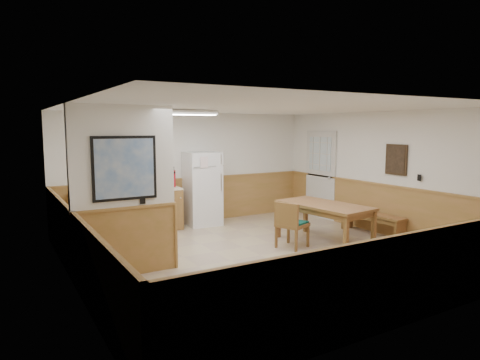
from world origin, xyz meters
TOP-DOWN VIEW (x-y plane):
  - ground at (0.00, 0.00)m, footprint 6.00×6.00m
  - ceiling at (0.00, 0.00)m, footprint 6.00×6.00m
  - back_wall at (0.00, 3.00)m, footprint 6.00×0.02m
  - right_wall at (3.00, 0.00)m, footprint 0.02×6.00m
  - left_wall at (-3.00, 0.00)m, footprint 0.02×6.00m
  - wainscot_back at (0.00, 2.98)m, footprint 6.00×0.04m
  - wainscot_right at (2.98, 0.00)m, footprint 0.04×6.00m
  - wainscot_left at (-2.98, 0.00)m, footprint 0.04×6.00m
  - partition_wall at (-2.25, 0.19)m, footprint 1.50×0.20m
  - kitchen_counter at (-1.21, 2.68)m, footprint 2.20×0.61m
  - exterior_door at (2.96, 1.90)m, footprint 0.07×1.02m
  - kitchen_window at (-2.10, 2.98)m, footprint 0.80×0.04m
  - wall_painting at (2.97, -0.30)m, footprint 0.04×0.50m
  - fluorescent_fixture at (-0.80, 1.30)m, footprint 1.20×0.30m
  - refrigerator at (0.16, 2.63)m, footprint 0.76×0.74m
  - dining_table at (1.46, 0.06)m, footprint 1.11×1.88m
  - dining_bench at (2.73, 0.04)m, footprint 0.36×1.46m
  - dining_chair at (0.68, 0.09)m, footprint 0.79×0.66m
  - fire_extinguisher at (-0.52, 2.65)m, footprint 0.13×0.13m
  - soap_bottle at (-2.10, 2.63)m, footprint 0.08×0.08m

SIDE VIEW (x-z plane):
  - ground at x=0.00m, z-range 0.00..0.00m
  - dining_bench at x=2.73m, z-range 0.11..0.56m
  - kitchen_counter at x=-1.21m, z-range -0.04..0.96m
  - dining_chair at x=0.68m, z-range 0.07..0.92m
  - wainscot_back at x=0.00m, z-range 0.00..1.00m
  - wainscot_right at x=2.98m, z-range 0.00..1.00m
  - wainscot_left at x=-2.98m, z-range 0.00..1.00m
  - dining_table at x=1.46m, z-range 0.28..1.03m
  - refrigerator at x=0.16m, z-range 0.00..1.64m
  - soap_bottle at x=-2.10m, z-range 0.90..1.09m
  - exterior_door at x=2.96m, z-range -0.02..2.13m
  - fire_extinguisher at x=-0.52m, z-range 0.87..1.31m
  - partition_wall at x=-2.25m, z-range -0.02..2.48m
  - back_wall at x=0.00m, z-range 0.00..2.50m
  - right_wall at x=3.00m, z-range 0.00..2.50m
  - left_wall at x=-3.00m, z-range 0.00..2.50m
  - kitchen_window at x=-2.10m, z-range 1.05..2.05m
  - wall_painting at x=2.97m, z-range 1.25..1.85m
  - fluorescent_fixture at x=-0.80m, z-range 2.40..2.49m
  - ceiling at x=0.00m, z-range 2.49..2.51m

